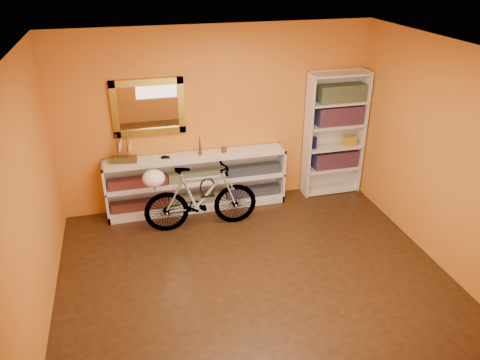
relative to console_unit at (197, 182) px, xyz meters
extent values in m
cube|color=black|center=(0.36, -1.81, -0.43)|extent=(4.50, 4.00, 0.01)
cube|color=silver|center=(0.36, -1.81, 2.18)|extent=(4.50, 4.00, 0.01)
cube|color=orange|center=(0.36, 0.19, 0.88)|extent=(4.50, 0.01, 2.60)
cube|color=orange|center=(-1.90, -1.81, 0.88)|extent=(0.01, 4.00, 2.60)
cube|color=orange|center=(2.61, -1.81, 0.88)|extent=(0.01, 4.00, 2.60)
cube|color=olive|center=(-0.59, 0.15, 1.12)|extent=(0.98, 0.06, 0.78)
cube|color=silver|center=(1.26, 0.17, -0.17)|extent=(0.09, 0.02, 0.09)
cube|color=black|center=(0.00, -0.02, -0.26)|extent=(2.50, 0.13, 0.14)
cube|color=navy|center=(0.00, -0.02, 0.11)|extent=(2.50, 0.13, 0.14)
imported|color=black|center=(-0.43, 0.00, 0.43)|extent=(0.00, 0.00, 0.00)
cone|color=brown|center=(0.06, 0.00, 0.58)|extent=(0.05, 0.05, 0.31)
sphere|color=brown|center=(0.41, 0.00, 0.47)|extent=(0.08, 0.08, 0.08)
cube|color=maroon|center=(2.18, 0.03, 0.12)|extent=(0.70, 0.22, 0.26)
cube|color=maroon|center=(2.18, 0.03, 0.83)|extent=(0.70, 0.22, 0.28)
cube|color=navy|center=(2.18, 0.03, 1.16)|extent=(0.70, 0.22, 0.25)
cylinder|color=navy|center=(1.80, 0.01, 0.43)|extent=(0.08, 0.08, 0.18)
cube|color=maroon|center=(1.93, 0.06, 1.14)|extent=(0.20, 0.20, 0.20)
cube|color=gold|center=(2.38, -0.01, 0.41)|extent=(0.19, 0.13, 0.15)
imported|color=silver|center=(-0.04, -0.54, 0.04)|extent=(0.43, 1.58, 0.93)
ellipsoid|color=white|center=(-0.64, -0.53, 0.39)|extent=(0.29, 0.28, 0.22)
torus|color=black|center=(0.06, -0.54, 0.18)|extent=(0.21, 0.02, 0.21)
camera|label=1|loc=(-0.90, -5.99, 3.03)|focal=34.72mm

